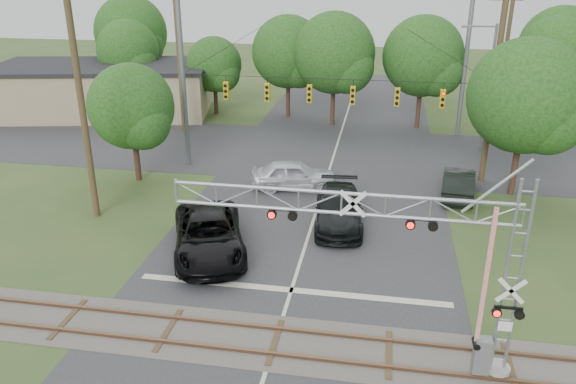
% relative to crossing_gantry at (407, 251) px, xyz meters
% --- Properties ---
extents(ground, '(160.00, 160.00, 0.00)m').
position_rel_crossing_gantry_xyz_m(ground, '(-4.26, -1.64, -4.29)').
color(ground, '#2E4A22').
rests_on(ground, ground).
extents(road_main, '(14.00, 90.00, 0.02)m').
position_rel_crossing_gantry_xyz_m(road_main, '(-4.26, 8.36, -4.28)').
color(road_main, '#2C2C2E').
rests_on(road_main, ground).
extents(road_cross, '(90.00, 12.00, 0.02)m').
position_rel_crossing_gantry_xyz_m(road_cross, '(-4.26, 22.36, -4.28)').
color(road_cross, '#2C2C2E').
rests_on(road_cross, ground).
extents(railroad_track, '(90.00, 3.20, 0.17)m').
position_rel_crossing_gantry_xyz_m(railroad_track, '(-4.26, 0.36, -4.26)').
color(railroad_track, '#48413E').
rests_on(railroad_track, ground).
extents(crossing_gantry, '(11.13, 0.88, 6.86)m').
position_rel_crossing_gantry_xyz_m(crossing_gantry, '(0.00, 0.00, 0.00)').
color(crossing_gantry, gray).
rests_on(crossing_gantry, ground).
extents(traffic_signal_span, '(19.34, 0.36, 11.50)m').
position_rel_crossing_gantry_xyz_m(traffic_signal_span, '(-3.36, 18.36, 1.33)').
color(traffic_signal_span, slate).
rests_on(traffic_signal_span, ground).
extents(pickup_black, '(5.17, 7.36, 1.87)m').
position_rel_crossing_gantry_xyz_m(pickup_black, '(-8.57, 6.43, -3.36)').
color(pickup_black, black).
rests_on(pickup_black, ground).
extents(car_dark, '(2.89, 6.05, 1.70)m').
position_rel_crossing_gantry_xyz_m(car_dark, '(-2.93, 10.56, -3.44)').
color(car_dark, black).
rests_on(car_dark, ground).
extents(sedan_silver, '(5.34, 2.92, 1.72)m').
position_rel_crossing_gantry_xyz_m(sedan_silver, '(-6.01, 15.12, -3.43)').
color(sedan_silver, silver).
rests_on(sedan_silver, ground).
extents(suv_dark, '(2.31, 5.13, 1.63)m').
position_rel_crossing_gantry_xyz_m(suv_dark, '(3.51, 15.58, -3.48)').
color(suv_dark, black).
rests_on(suv_dark, ground).
extents(commercial_building, '(20.08, 13.04, 4.33)m').
position_rel_crossing_gantry_xyz_m(commercial_building, '(-25.70, 30.36, -2.12)').
color(commercial_building, '#8C825D').
rests_on(commercial_building, ground).
extents(streetlight, '(2.36, 0.25, 8.84)m').
position_rel_crossing_gantry_xyz_m(streetlight, '(5.87, 24.65, 0.65)').
color(streetlight, slate).
rests_on(streetlight, ground).
extents(utility_poles, '(27.40, 28.25, 13.73)m').
position_rel_crossing_gantry_xyz_m(utility_poles, '(-2.24, 19.85, 2.03)').
color(utility_poles, '#3D2E1C').
rests_on(utility_poles, ground).
extents(treeline, '(53.67, 28.25, 9.82)m').
position_rel_crossing_gantry_xyz_m(treeline, '(-2.06, 30.07, 1.44)').
color(treeline, '#3C251B').
rests_on(treeline, ground).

